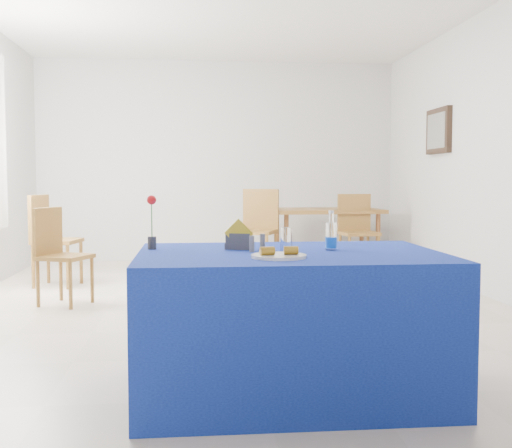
{
  "coord_description": "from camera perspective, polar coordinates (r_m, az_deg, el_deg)",
  "views": [
    {
      "loc": [
        -0.36,
        -5.59,
        1.15
      ],
      "look_at": [
        -0.04,
        -2.39,
        0.92
      ],
      "focal_mm": 45.0,
      "sensor_mm": 36.0,
      "label": 1
    }
  ],
  "objects": [
    {
      "name": "floor",
      "position": [
        5.72,
        -1.97,
        -7.56
      ],
      "size": [
        7.0,
        7.0,
        0.0
      ],
      "primitive_type": "plane",
      "color": "beige",
      "rests_on": "ground"
    },
    {
      "name": "room_shell",
      "position": [
        5.63,
        -2.02,
        10.14
      ],
      "size": [
        7.0,
        7.0,
        7.0
      ],
      "color": "silver",
      "rests_on": "ground"
    },
    {
      "name": "picture_frame",
      "position": [
        7.75,
        15.93,
        7.96
      ],
      "size": [
        0.06,
        0.64,
        0.52
      ],
      "primitive_type": "cube",
      "color": "black",
      "rests_on": "room_shell"
    },
    {
      "name": "picture_art",
      "position": [
        7.74,
        15.76,
        7.96
      ],
      "size": [
        0.02,
        0.52,
        0.4
      ],
      "primitive_type": "cube",
      "color": "#998C66",
      "rests_on": "room_shell"
    },
    {
      "name": "plate",
      "position": [
        3.16,
        2.03,
        -2.87
      ],
      "size": [
        0.27,
        0.27,
        0.01
      ],
      "primitive_type": "cylinder",
      "color": "white",
      "rests_on": "blue_table"
    },
    {
      "name": "drinking_glass",
      "position": [
        3.4,
        2.71,
        -1.4
      ],
      "size": [
        0.06,
        0.06,
        0.13
      ],
      "primitive_type": "cylinder",
      "color": "white",
      "rests_on": "blue_table"
    },
    {
      "name": "salt_shaker",
      "position": [
        3.4,
        -0.37,
        -1.78
      ],
      "size": [
        0.03,
        0.03,
        0.08
      ],
      "primitive_type": "cylinder",
      "color": "slate",
      "rests_on": "blue_table"
    },
    {
      "name": "pepper_shaker",
      "position": [
        3.53,
        0.58,
        -1.57
      ],
      "size": [
        0.03,
        0.03,
        0.08
      ],
      "primitive_type": "cylinder",
      "color": "slate",
      "rests_on": "blue_table"
    },
    {
      "name": "blue_table",
      "position": [
        3.47,
        3.02,
        -8.75
      ],
      "size": [
        1.6,
        1.1,
        0.76
      ],
      "color": "navy",
      "rests_on": "floor"
    },
    {
      "name": "water_bottle",
      "position": [
        3.52,
        6.69,
        -1.14
      ],
      "size": [
        0.06,
        0.06,
        0.21
      ],
      "color": "white",
      "rests_on": "blue_table"
    },
    {
      "name": "napkin_holder",
      "position": [
        3.52,
        -1.53,
        -1.49
      ],
      "size": [
        0.16,
        0.11,
        0.17
      ],
      "color": "#38383D",
      "rests_on": "blue_table"
    },
    {
      "name": "rose_vase",
      "position": [
        3.56,
        -9.25,
        0.1
      ],
      "size": [
        0.05,
        0.05,
        0.3
      ],
      "color": "#26262B",
      "rests_on": "blue_table"
    },
    {
      "name": "oak_table",
      "position": [
        8.54,
        6.24,
        0.84
      ],
      "size": [
        1.44,
        0.96,
        0.76
      ],
      "color": "olive",
      "rests_on": "floor"
    },
    {
      "name": "chair_bg_left",
      "position": [
        7.91,
        0.19,
        -0.02
      ],
      "size": [
        0.6,
        0.6,
        1.02
      ],
      "rotation": [
        0.0,
        0.0,
        -0.4
      ],
      "color": "olive",
      "rests_on": "floor"
    },
    {
      "name": "chair_bg_right",
      "position": [
        8.13,
        8.94,
        -0.22
      ],
      "size": [
        0.46,
        0.46,
        0.96
      ],
      "rotation": [
        0.0,
        0.0,
        0.08
      ],
      "color": "olive",
      "rests_on": "floor"
    },
    {
      "name": "chair_win_a",
      "position": [
        6.12,
        -17.26,
        -2.11
      ],
      "size": [
        0.52,
        0.52,
        0.89
      ],
      "rotation": [
        0.0,
        0.0,
        1.15
      ],
      "color": "olive",
      "rests_on": "floor"
    },
    {
      "name": "chair_win_b",
      "position": [
        7.2,
        -17.92,
        -0.81
      ],
      "size": [
        0.52,
        0.52,
        0.98
      ],
      "rotation": [
        0.0,
        0.0,
        1.37
      ],
      "color": "olive",
      "rests_on": "floor"
    },
    {
      "name": "banana_pieces",
      "position": [
        3.15,
        2.09,
        -2.37
      ],
      "size": [
        0.19,
        0.06,
        0.04
      ],
      "color": "gold",
      "rests_on": "plate"
    }
  ]
}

